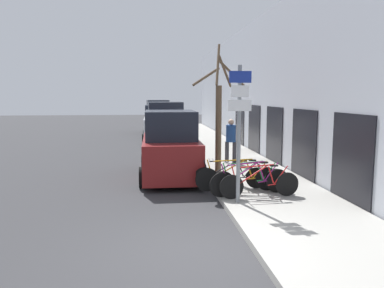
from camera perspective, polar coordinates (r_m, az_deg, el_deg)
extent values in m
plane|color=#333335|center=(17.96, -3.68, -1.79)|extent=(80.00, 80.00, 0.00)
cube|color=#9E9B93|center=(20.99, 3.05, -0.26)|extent=(3.20, 32.00, 0.15)
cube|color=#B2B7C1|center=(21.17, 7.83, 8.36)|extent=(0.20, 32.00, 6.50)
cube|color=black|center=(10.32, 23.09, -1.98)|extent=(0.03, 1.94, 2.25)
cube|color=black|center=(12.97, 16.62, 0.09)|extent=(0.03, 1.94, 2.25)
cube|color=black|center=(15.74, 12.38, 1.45)|extent=(0.03, 1.94, 2.25)
cube|color=black|center=(18.58, 9.43, 2.39)|extent=(0.03, 1.94, 2.25)
cube|color=black|center=(21.45, 7.25, 3.08)|extent=(0.03, 1.94, 2.25)
cylinder|color=gray|center=(9.42, 7.15, 1.38)|extent=(0.10, 0.10, 3.45)
cube|color=navy|center=(9.33, 7.38, 10.11)|extent=(0.55, 0.02, 0.29)
cube|color=white|center=(9.31, 7.34, 7.98)|extent=(0.45, 0.02, 0.29)
cube|color=white|center=(9.32, 7.31, 5.86)|extent=(0.58, 0.02, 0.28)
cylinder|color=black|center=(9.90, 6.06, -6.53)|extent=(0.65, 0.09, 0.65)
cylinder|color=black|center=(10.46, 14.28, -5.97)|extent=(0.65, 0.09, 0.65)
cylinder|color=red|center=(10.02, 9.28, -4.65)|extent=(0.88, 0.11, 0.54)
cylinder|color=red|center=(10.01, 9.73, -3.35)|extent=(1.01, 0.12, 0.08)
cylinder|color=red|center=(10.21, 11.95, -4.63)|extent=(0.19, 0.05, 0.47)
cylinder|color=red|center=(10.34, 12.91, -5.94)|extent=(0.55, 0.07, 0.08)
cylinder|color=red|center=(10.33, 13.34, -4.68)|extent=(0.41, 0.06, 0.52)
cylinder|color=red|center=(9.86, 6.51, -4.94)|extent=(0.19, 0.05, 0.56)
cube|color=black|center=(10.20, 12.39, -3.24)|extent=(0.21, 0.10, 0.04)
cylinder|color=#99999E|center=(9.83, 6.97, -3.34)|extent=(0.06, 0.44, 0.02)
cylinder|color=black|center=(10.05, 4.48, -6.24)|extent=(0.67, 0.16, 0.67)
cylinder|color=black|center=(10.77, 12.90, -5.49)|extent=(0.67, 0.16, 0.67)
cylinder|color=#8C1E72|center=(10.23, 7.81, -4.27)|extent=(0.94, 0.21, 0.55)
cylinder|color=#8C1E72|center=(10.22, 8.26, -2.95)|extent=(1.09, 0.24, 0.09)
cylinder|color=#8C1E72|center=(10.47, 10.53, -4.20)|extent=(0.21, 0.07, 0.48)
cylinder|color=#8C1E72|center=(10.63, 11.51, -5.49)|extent=(0.59, 0.14, 0.08)
cylinder|color=#8C1E72|center=(10.62, 11.95, -4.22)|extent=(0.44, 0.11, 0.54)
cylinder|color=#8C1E72|center=(10.02, 4.95, -4.62)|extent=(0.20, 0.07, 0.58)
cube|color=black|center=(10.47, 10.98, -2.80)|extent=(0.21, 0.12, 0.04)
cylinder|color=#99999E|center=(10.00, 5.42, -2.99)|extent=(0.10, 0.44, 0.02)
cylinder|color=black|center=(10.32, 4.75, -5.93)|extent=(0.66, 0.11, 0.66)
cylinder|color=black|center=(10.89, 12.52, -5.38)|extent=(0.66, 0.11, 0.66)
cylinder|color=#197233|center=(10.45, 7.79, -4.11)|extent=(0.87, 0.14, 0.54)
cylinder|color=#197233|center=(10.43, 8.21, -2.85)|extent=(1.00, 0.16, 0.09)
cylinder|color=#197233|center=(10.64, 10.32, -4.09)|extent=(0.19, 0.06, 0.47)
cylinder|color=#197233|center=(10.77, 11.23, -5.35)|extent=(0.54, 0.09, 0.08)
cylinder|color=#197233|center=(10.75, 11.64, -4.13)|extent=(0.41, 0.08, 0.53)
cylinder|color=#197233|center=(10.28, 5.18, -4.40)|extent=(0.19, 0.05, 0.57)
cube|color=black|center=(10.63, 10.73, -2.74)|extent=(0.21, 0.10, 0.04)
cylinder|color=#99999E|center=(10.25, 5.60, -2.85)|extent=(0.08, 0.44, 0.02)
cylinder|color=black|center=(10.65, 2.31, -5.44)|extent=(0.68, 0.07, 0.68)
cylinder|color=black|center=(10.95, 11.34, -5.23)|extent=(0.68, 0.07, 0.68)
cylinder|color=orange|center=(10.67, 5.78, -3.74)|extent=(0.96, 0.09, 0.56)
cylinder|color=orange|center=(10.64, 6.25, -2.48)|extent=(1.12, 0.10, 0.09)
cylinder|color=orange|center=(10.77, 8.72, -3.81)|extent=(0.21, 0.05, 0.49)
cylinder|color=orange|center=(10.87, 9.80, -5.14)|extent=(0.61, 0.06, 0.08)
cylinder|color=orange|center=(10.84, 10.27, -3.91)|extent=(0.45, 0.05, 0.54)
cylinder|color=orange|center=(10.60, 2.78, -3.92)|extent=(0.20, 0.04, 0.58)
cube|color=black|center=(10.75, 9.19, -2.46)|extent=(0.20, 0.09, 0.04)
cylinder|color=#99999E|center=(10.56, 3.26, -2.38)|extent=(0.05, 0.44, 0.02)
cylinder|color=black|center=(11.01, 1.83, -5.16)|extent=(0.62, 0.11, 0.62)
cylinder|color=black|center=(11.14, 9.78, -5.11)|extent=(0.62, 0.11, 0.62)
cylinder|color=black|center=(10.97, 4.85, -3.68)|extent=(0.86, 0.15, 0.51)
cylinder|color=black|center=(10.94, 5.27, -2.56)|extent=(1.00, 0.16, 0.08)
cylinder|color=black|center=(11.02, 7.44, -3.79)|extent=(0.19, 0.06, 0.45)
cylinder|color=black|center=(11.10, 8.41, -5.01)|extent=(0.54, 0.10, 0.08)
cylinder|color=black|center=(11.06, 8.83, -3.90)|extent=(0.41, 0.08, 0.50)
cylinder|color=black|center=(10.96, 2.24, -3.80)|extent=(0.19, 0.06, 0.54)
cube|color=black|center=(10.99, 7.86, -2.57)|extent=(0.21, 0.10, 0.04)
cylinder|color=#99999E|center=(10.91, 2.65, -2.44)|extent=(0.08, 0.44, 0.02)
cube|color=maroon|center=(12.98, -3.34, -1.77)|extent=(1.87, 4.31, 1.22)
cube|color=black|center=(12.69, -3.34, 2.94)|extent=(1.67, 2.25, 0.95)
cylinder|color=black|center=(14.37, -7.26, -2.80)|extent=(0.22, 0.66, 0.66)
cylinder|color=black|center=(14.44, 0.08, -2.69)|extent=(0.22, 0.66, 0.66)
cylinder|color=black|center=(11.75, -7.52, -5.07)|extent=(0.22, 0.66, 0.66)
cylinder|color=black|center=(11.84, 1.46, -4.91)|extent=(0.22, 0.66, 0.66)
cube|color=silver|center=(18.70, -4.12, 1.26)|extent=(1.85, 4.37, 1.39)
cube|color=black|center=(18.44, -4.12, 4.88)|extent=(1.64, 2.28, 0.99)
cylinder|color=black|center=(20.07, -6.86, 0.08)|extent=(0.23, 0.66, 0.66)
cylinder|color=black|center=(20.17, -1.79, 0.16)|extent=(0.23, 0.66, 0.66)
cylinder|color=black|center=(17.40, -6.78, -1.03)|extent=(0.23, 0.66, 0.66)
cylinder|color=black|center=(17.51, -0.94, -0.93)|extent=(0.23, 0.66, 0.66)
cube|color=#B2B7BC|center=(23.70, -5.07, 2.42)|extent=(1.86, 4.35, 1.31)
cube|color=black|center=(23.46, -5.09, 4.96)|extent=(1.66, 2.27, 0.80)
cylinder|color=black|center=(25.09, -7.20, 1.48)|extent=(0.22, 0.63, 0.63)
cylinder|color=black|center=(25.12, -3.03, 1.54)|extent=(0.22, 0.63, 0.63)
cylinder|color=black|center=(22.42, -7.33, 0.79)|extent=(0.22, 0.63, 0.63)
cylinder|color=black|center=(22.45, -2.66, 0.85)|extent=(0.22, 0.63, 0.63)
cube|color=black|center=(28.74, -5.26, 3.34)|extent=(1.97, 4.56, 1.36)
cube|color=black|center=(28.51, -5.26, 5.68)|extent=(1.69, 2.40, 1.00)
cylinder|color=black|center=(30.11, -7.10, 2.49)|extent=(0.25, 0.68, 0.67)
cylinder|color=black|center=(30.23, -3.79, 2.55)|extent=(0.25, 0.68, 0.67)
cylinder|color=black|center=(27.35, -6.87, 2.01)|extent=(0.25, 0.68, 0.67)
cylinder|color=black|center=(27.48, -3.22, 2.08)|extent=(0.25, 0.68, 0.67)
cylinder|color=#333338|center=(15.21, 5.34, -1.26)|extent=(0.16, 0.16, 0.86)
cylinder|color=#333338|center=(15.17, 6.48, -1.29)|extent=(0.16, 0.16, 0.86)
cylinder|color=navy|center=(15.10, 5.95, 1.61)|extent=(0.39, 0.39, 0.68)
sphere|color=tan|center=(15.06, 5.97, 3.34)|extent=(0.23, 0.23, 0.23)
cylinder|color=brown|center=(12.33, 4.04, 1.83)|extent=(0.20, 0.20, 3.03)
cylinder|color=brown|center=(12.52, 6.08, 10.66)|extent=(0.98, 0.35, 0.86)
cylinder|color=brown|center=(12.14, 2.15, 10.22)|extent=(0.92, 0.25, 0.62)
cylinder|color=brown|center=(12.85, 5.07, 10.91)|extent=(0.70, 1.08, 1.01)
cylinder|color=brown|center=(11.93, 3.97, 12.03)|extent=(0.30, 0.84, 1.33)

